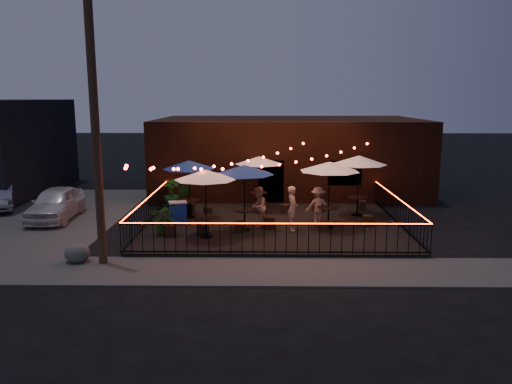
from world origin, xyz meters
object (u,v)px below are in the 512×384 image
at_px(utility_pole, 96,136).
at_px(cafe_table_4, 330,167).
at_px(cafe_table_5, 359,161).
at_px(cafe_table_3, 259,161).
at_px(cafe_table_1, 189,165).
at_px(boulder, 77,253).
at_px(cafe_table_0, 205,176).
at_px(cooler, 178,213).
at_px(cafe_table_2, 244,171).

distance_m(utility_pole, cafe_table_4, 8.75).
bearing_deg(cafe_table_5, cafe_table_3, 162.22).
distance_m(cafe_table_1, cafe_table_4, 5.83).
xyz_separation_m(cafe_table_1, boulder, (-2.77, -5.53, -2.03)).
height_order(cafe_table_0, cafe_table_4, cafe_table_4).
xyz_separation_m(cafe_table_4, cooler, (-5.95, 0.34, -1.88)).
xyz_separation_m(cafe_table_0, cooler, (-1.34, 1.84, -1.79)).
bearing_deg(cafe_table_0, cafe_table_5, 29.24).
xyz_separation_m(cafe_table_3, cooler, (-3.21, -2.93, -1.71)).
bearing_deg(cafe_table_1, cooler, -105.44).
relative_size(utility_pole, cafe_table_2, 3.15).
xyz_separation_m(cafe_table_0, cafe_table_4, (4.61, 1.50, 0.09)).
distance_m(cafe_table_0, cafe_table_3, 5.12).
xyz_separation_m(cooler, boulder, (-2.45, -4.39, -0.29)).
relative_size(cafe_table_0, cafe_table_3, 1.04).
xyz_separation_m(utility_pole, cooler, (1.61, 4.47, -3.38)).
height_order(cafe_table_0, boulder, cafe_table_0).
xyz_separation_m(cafe_table_0, cafe_table_1, (-1.02, 2.98, -0.04)).
distance_m(cafe_table_2, cafe_table_3, 3.78).
bearing_deg(cafe_table_1, cafe_table_4, -14.77).
distance_m(utility_pole, cafe_table_0, 4.27).
relative_size(cafe_table_2, cafe_table_5, 0.93).
distance_m(cafe_table_3, cafe_table_5, 4.44).
height_order(cafe_table_1, cafe_table_3, cafe_table_1).
bearing_deg(cafe_table_1, cafe_table_0, -71.06).
xyz_separation_m(cafe_table_2, cafe_table_5, (4.75, 2.38, 0.07)).
bearing_deg(cafe_table_5, boulder, -148.91).
bearing_deg(boulder, cafe_table_0, 33.93).
height_order(cafe_table_0, cooler, cafe_table_0).
bearing_deg(boulder, cooler, 60.82).
bearing_deg(cafe_table_4, cooler, 176.69).
distance_m(cafe_table_2, cafe_table_5, 5.31).
xyz_separation_m(cafe_table_2, cooler, (-2.69, 0.81, -1.82)).
xyz_separation_m(cafe_table_0, cafe_table_2, (1.35, 1.03, 0.03)).
height_order(cafe_table_3, boulder, cafe_table_3).
relative_size(utility_pole, cafe_table_5, 2.94).
distance_m(cafe_table_2, cafe_table_4, 3.30).
bearing_deg(cafe_table_2, cafe_table_4, 8.12).
bearing_deg(cafe_table_2, cafe_table_3, 82.10).
distance_m(cafe_table_5, boulder, 11.75).
bearing_deg(cafe_table_2, cafe_table_5, 26.65).
bearing_deg(cafe_table_5, cafe_table_2, -153.35).
height_order(utility_pole, cooler, utility_pole).
distance_m(cafe_table_1, cafe_table_5, 7.13).
relative_size(utility_pole, cafe_table_0, 3.24).
distance_m(cafe_table_0, cafe_table_4, 4.85).
xyz_separation_m(cafe_table_0, cafe_table_3, (1.87, 4.77, -0.08)).
bearing_deg(cafe_table_0, cooler, 126.04).
bearing_deg(cafe_table_1, cafe_table_2, -39.44).
height_order(cafe_table_1, boulder, cafe_table_1).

